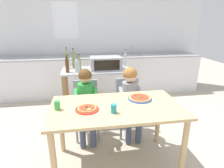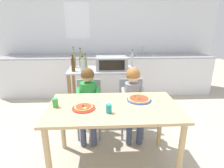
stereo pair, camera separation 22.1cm
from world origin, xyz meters
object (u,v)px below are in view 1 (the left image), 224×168
Objects in this scene: bottle_squat_spirits at (125,60)px; child_in_grey_shirt at (131,94)px; pizza_plate_red_rimmed at (87,109)px; dining_chair_left at (86,105)px; drinking_cup_green at (57,105)px; drinking_cup_teal at (114,109)px; kitchen_island_cart at (97,86)px; toaster_oven at (106,63)px; pizza_plate_blue_rimmed at (140,98)px; dining_table at (116,115)px; bottle_dark_olive_oil at (77,66)px; dining_chair_right at (128,102)px; bottle_brown_beer at (67,60)px; bottle_tall_green_wine at (67,65)px; bottle_clear_vinegar at (79,64)px; bottle_slim_sauce at (74,59)px; child_in_green_shirt at (86,97)px.

bottle_squat_spirits is 0.90m from child_in_grey_shirt.
child_in_grey_shirt is 4.17× the size of pizza_plate_red_rimmed.
drinking_cup_green is at bearing -114.21° from dining_chair_left.
drinking_cup_teal is (-0.47, -1.54, -0.19)m from bottle_squat_spirits.
kitchen_island_cart reaches higher than drinking_cup_green.
toaster_oven is 1.10m from pizza_plate_blue_rimmed.
kitchen_island_cart is 1.22m from dining_table.
bottle_dark_olive_oil reaches higher than dining_chair_right.
bottle_brown_beer is 1.24× the size of pizza_plate_blue_rimmed.
drinking_cup_green is (-0.04, -1.08, -0.18)m from bottle_tall_green_wine.
drinking_cup_green is at bearing -144.39° from dining_chair_right.
dining_table is (0.39, -1.25, -0.32)m from bottle_clear_vinegar.
dining_chair_left is 3.35× the size of pizza_plate_red_rimmed.
bottle_brown_beer is 1.06× the size of bottle_slim_sauce.
dining_chair_right is 2.85× the size of pizza_plate_blue_rimmed.
bottle_clear_vinegar is at bearing 172.62° from toaster_oven.
dining_chair_right is (0.30, 0.67, -0.17)m from dining_table.
bottle_squat_spirits is at bearing 73.43° from dining_table.
child_in_grey_shirt is (0.41, -0.66, 0.08)m from kitchen_island_cart.
toaster_oven is 0.76m from child_in_grey_shirt.
bottle_slim_sauce is 0.33× the size of child_in_green_shirt.
pizza_plate_blue_rimmed is at bearing -53.98° from bottle_brown_beer.
dining_table is at bearing -65.20° from dining_chair_left.
bottle_squat_spirits reaches higher than bottle_clear_vinegar.
pizza_plate_red_rimmed is at bearing -105.83° from toaster_oven.
pizza_plate_blue_rimmed is 0.47m from drinking_cup_teal.
dining_chair_right is 8.99× the size of drinking_cup_teal.
bottle_tall_green_wine reaches higher than dining_chair_left.
toaster_oven is 0.77m from dining_chair_right.
bottle_dark_olive_oil is (-0.83, -0.32, -0.02)m from bottle_squat_spirits.
bottle_dark_olive_oil is at bearing 79.64° from drinking_cup_green.
bottle_clear_vinegar is (0.20, -0.13, -0.04)m from bottle_brown_beer.
pizza_plate_blue_rimmed reaches higher than dining_table.
drinking_cup_teal reaches higher than dining_chair_right.
child_in_green_shirt is at bearing 146.15° from pizza_plate_blue_rimmed.
dining_chair_left reaches higher than pizza_plate_red_rimmed.
bottle_tall_green_wine is at bearing -163.18° from bottle_squat_spirits.
pizza_plate_red_rimmed is (-0.31, -0.05, 0.12)m from dining_table.
bottle_clear_vinegar is at bearing 41.74° from bottle_tall_green_wine.
drinking_cup_green is (-0.92, -0.54, 0.14)m from child_in_grey_shirt.
drinking_cup_teal is (-0.36, -0.29, 0.03)m from pizza_plate_blue_rimmed.
bottle_dark_olive_oil is 2.54× the size of drinking_cup_green.
bottle_tall_green_wine reaches higher than pizza_plate_red_rimmed.
bottle_tall_green_wine reaches higher than kitchen_island_cart.
drinking_cup_teal is at bearing -70.56° from bottle_brown_beer.
kitchen_island_cart reaches higher than pizza_plate_red_rimmed.
bottle_brown_beer is 3.90× the size of drinking_cup_teal.
child_in_grey_shirt is (0.70, -0.70, -0.31)m from bottle_clear_vinegar.
bottle_dark_olive_oil is at bearing -98.75° from bottle_clear_vinegar.
kitchen_island_cart is at bearing 67.14° from drinking_cup_green.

